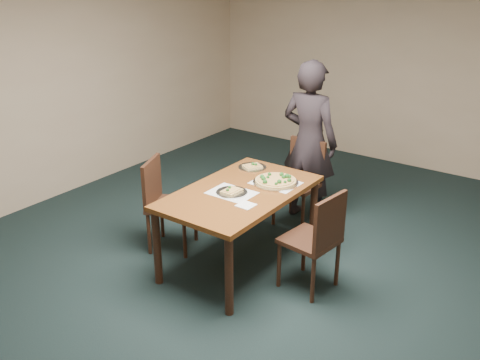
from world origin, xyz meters
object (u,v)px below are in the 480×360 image
Objects in this scene: dining_table at (240,200)px; chair_right at (317,236)px; diner at (309,142)px; pizza_pan at (276,181)px; chair_far at (302,177)px; chair_left at (164,199)px; slice_plate_near at (232,192)px; slice_plate_far at (252,167)px.

chair_right reaches higher than dining_table.
diner is 4.14× the size of pizza_pan.
chair_far is 1.00× the size of chair_right.
chair_far is 1.51m from chair_left.
pizza_pan is at bearing 65.21° from slice_plate_near.
dining_table is 1.65× the size of chair_right.
diner is (0.80, 1.42, 0.36)m from chair_left.
slice_plate_far is at bearing 72.59° from diner.
diner is at bearing -52.67° from chair_left.
chair_far is at bearing 101.75° from pizza_pan.
slice_plate_near is (0.77, 0.07, 0.25)m from chair_left.
slice_plate_near is at bearing -107.93° from chair_left.
chair_left is 0.81m from slice_plate_near.
dining_table is 5.36× the size of slice_plate_far.
slice_plate_far is at bearing -110.98° from chair_far.
slice_plate_near is at bearing -71.84° from slice_plate_far.
dining_table is 0.14m from slice_plate_near.
diner reaches higher than pizza_pan.
dining_table is at bearing 90.24° from diner.
pizza_pan is (0.96, 0.49, 0.26)m from chair_left.
chair_right reaches higher than pizza_pan.
dining_table is at bearing -89.67° from chair_far.
diner reaches higher than slice_plate_near.
dining_table is at bearing -80.63° from chair_right.
slice_plate_near is at bearing -90.84° from chair_far.
diner reaches higher than chair_far.
chair_right is 3.25× the size of slice_plate_far.
slice_plate_near is (-0.03, -1.21, 0.25)m from chair_far.
dining_table is at bearing -101.62° from chair_left.
chair_left is at bearing 61.10° from diner.
chair_right is at bearing -26.19° from pizza_pan.
slice_plate_far is (-0.23, 0.53, 0.10)m from dining_table.
dining_table is 5.36× the size of slice_plate_near.
chair_right is at bearing 2.17° from dining_table.
chair_left is 3.25× the size of slice_plate_far.
diner reaches higher than chair_left.
chair_far reaches higher than slice_plate_far.
slice_plate_near is at bearing 89.19° from diner.
pizza_pan is at bearing -77.69° from chair_far.
slice_plate_far reaches higher than dining_table.
chair_left is 1.67m from diner.
chair_left is at bearing -75.78° from chair_right.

